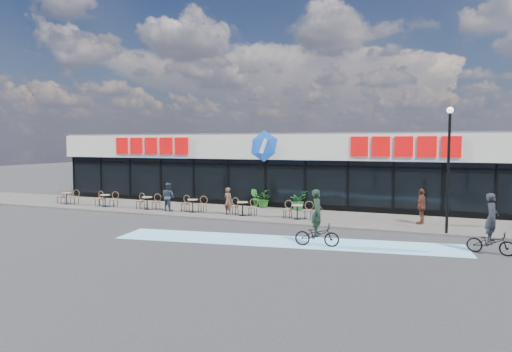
# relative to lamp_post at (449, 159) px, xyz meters

# --- Properties ---
(ground) EXTENTS (120.00, 120.00, 0.00)m
(ground) POSITION_rel_lamp_post_xyz_m (-10.14, -2.30, -3.31)
(ground) COLOR #28282B
(ground) RESTS_ON ground
(sidewalk) EXTENTS (44.00, 5.00, 0.10)m
(sidewalk) POSITION_rel_lamp_post_xyz_m (-10.14, 2.20, -3.26)
(sidewalk) COLOR #5F5A54
(sidewalk) RESTS_ON ground
(bike_lane) EXTENTS (14.17, 4.13, 0.01)m
(bike_lane) POSITION_rel_lamp_post_xyz_m (-6.14, -3.80, -3.30)
(bike_lane) COLOR #80C7F1
(bike_lane) RESTS_ON ground
(building) EXTENTS (30.60, 6.57, 4.75)m
(building) POSITION_rel_lamp_post_xyz_m (-10.14, 7.63, -0.97)
(building) COLOR black
(building) RESTS_ON ground
(lamp_post) EXTENTS (0.28, 0.28, 5.43)m
(lamp_post) POSITION_rel_lamp_post_xyz_m (0.00, 0.00, 0.00)
(lamp_post) COLOR black
(lamp_post) RESTS_ON sidewalk
(bistro_set_0) EXTENTS (1.54, 0.62, 0.90)m
(bistro_set_0) POSITION_rel_lamp_post_xyz_m (-22.32, 1.17, -2.75)
(bistro_set_0) COLOR tan
(bistro_set_0) RESTS_ON sidewalk
(bistro_set_1) EXTENTS (1.54, 0.62, 0.90)m
(bistro_set_1) POSITION_rel_lamp_post_xyz_m (-19.26, 1.17, -2.75)
(bistro_set_1) COLOR tan
(bistro_set_1) RESTS_ON sidewalk
(bistro_set_2) EXTENTS (1.54, 0.62, 0.90)m
(bistro_set_2) POSITION_rel_lamp_post_xyz_m (-16.21, 1.17, -2.75)
(bistro_set_2) COLOR tan
(bistro_set_2) RESTS_ON sidewalk
(bistro_set_3) EXTENTS (1.54, 0.62, 0.90)m
(bistro_set_3) POSITION_rel_lamp_post_xyz_m (-13.15, 1.17, -2.75)
(bistro_set_3) COLOR tan
(bistro_set_3) RESTS_ON sidewalk
(bistro_set_4) EXTENTS (1.54, 0.62, 0.90)m
(bistro_set_4) POSITION_rel_lamp_post_xyz_m (-10.10, 1.17, -2.75)
(bistro_set_4) COLOR tan
(bistro_set_4) RESTS_ON sidewalk
(bistro_set_5) EXTENTS (1.54, 0.62, 0.90)m
(bistro_set_5) POSITION_rel_lamp_post_xyz_m (-7.05, 1.17, -2.75)
(bistro_set_5) COLOR tan
(bistro_set_5) RESTS_ON sidewalk
(potted_plant_left) EXTENTS (0.76, 0.72, 1.10)m
(potted_plant_left) POSITION_rel_lamp_post_xyz_m (-10.67, 4.38, -2.66)
(potted_plant_left) COLOR #195919
(potted_plant_left) RESTS_ON sidewalk
(potted_plant_mid) EXTENTS (1.27, 1.28, 1.07)m
(potted_plant_mid) POSITION_rel_lamp_post_xyz_m (-10.16, 4.28, -2.67)
(potted_plant_mid) COLOR #215718
(potted_plant_mid) RESTS_ON sidewalk
(potted_plant_right) EXTENTS (1.25, 1.31, 1.13)m
(potted_plant_right) POSITION_rel_lamp_post_xyz_m (-7.91, 4.17, -2.64)
(potted_plant_right) COLOR #1C6223
(potted_plant_right) RESTS_ON sidewalk
(patron_left) EXTENTS (0.63, 0.51, 1.50)m
(patron_left) POSITION_rel_lamp_post_xyz_m (-10.92, 1.01, -2.45)
(patron_left) COLOR brown
(patron_left) RESTS_ON sidewalk
(patron_right) EXTENTS (0.90, 0.76, 1.62)m
(patron_right) POSITION_rel_lamp_post_xyz_m (-14.73, 1.03, -2.39)
(patron_right) COLOR #28303F
(patron_right) RESTS_ON sidewalk
(pedestrian_a) EXTENTS (0.69, 1.08, 1.71)m
(pedestrian_a) POSITION_rel_lamp_post_xyz_m (-1.10, 1.92, -2.35)
(pedestrian_a) COLOR #522A1D
(pedestrian_a) RESTS_ON sidewalk
(cyclist_a) EXTENTS (1.78, 0.84, 2.21)m
(cyclist_a) POSITION_rel_lamp_post_xyz_m (-4.70, -4.12, -2.56)
(cyclist_a) COLOR black
(cyclist_a) RESTS_ON ground
(cyclist_b) EXTENTS (1.70, 0.92, 2.22)m
(cyclist_b) POSITION_rel_lamp_post_xyz_m (1.42, -3.05, -2.53)
(cyclist_b) COLOR black
(cyclist_b) RESTS_ON ground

